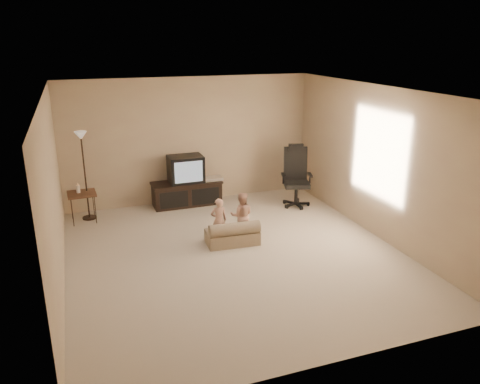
# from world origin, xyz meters

# --- Properties ---
(floor) EXTENTS (5.50, 5.50, 0.00)m
(floor) POSITION_xyz_m (0.00, 0.00, 0.00)
(floor) COLOR beige
(floor) RESTS_ON ground
(room_shell) EXTENTS (5.50, 5.50, 5.50)m
(room_shell) POSITION_xyz_m (0.00, 0.00, 1.52)
(room_shell) COLOR silver
(room_shell) RESTS_ON floor
(tv_stand) EXTENTS (1.41, 0.53, 1.01)m
(tv_stand) POSITION_xyz_m (-0.15, 2.49, 0.42)
(tv_stand) COLOR black
(tv_stand) RESTS_ON floor
(office_chair) EXTENTS (0.70, 0.72, 1.21)m
(office_chair) POSITION_xyz_m (1.89, 1.75, 0.44)
(office_chair) COLOR black
(office_chair) RESTS_ON floor
(side_table) EXTENTS (0.51, 0.51, 0.73)m
(side_table) POSITION_xyz_m (-2.15, 2.26, 0.53)
(side_table) COLOR brown
(side_table) RESTS_ON floor
(floor_lamp) EXTENTS (0.25, 0.25, 1.64)m
(floor_lamp) POSITION_xyz_m (-2.06, 2.36, 1.20)
(floor_lamp) COLOR black
(floor_lamp) RESTS_ON floor
(child_sofa) EXTENTS (0.87, 0.52, 0.41)m
(child_sofa) POSITION_xyz_m (0.10, 0.38, 0.17)
(child_sofa) COLOR tan
(child_sofa) RESTS_ON floor
(toddler_left) EXTENTS (0.29, 0.22, 0.75)m
(toddler_left) POSITION_xyz_m (-0.08, 0.57, 0.37)
(toddler_left) COLOR #DFA58B
(toddler_left) RESTS_ON floor
(toddler_right) EXTENTS (0.44, 0.33, 0.80)m
(toddler_right) POSITION_xyz_m (0.32, 0.57, 0.40)
(toddler_right) COLOR #DFA58B
(toddler_right) RESTS_ON floor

